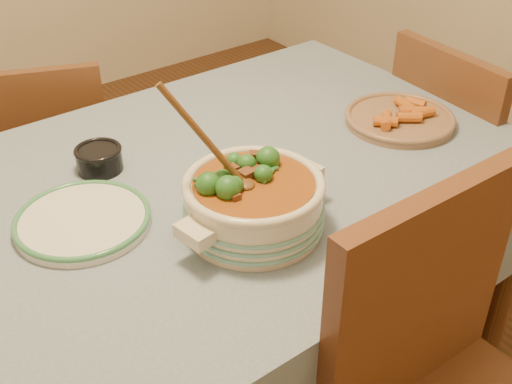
% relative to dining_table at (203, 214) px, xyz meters
% --- Properties ---
extents(dining_table, '(1.68, 1.08, 0.76)m').
position_rel_dining_table_xyz_m(dining_table, '(0.00, 0.00, 0.00)').
color(dining_table, brown).
rests_on(dining_table, floor).
extents(stew_casserole, '(0.38, 0.32, 0.35)m').
position_rel_dining_table_xyz_m(stew_casserole, '(-0.01, -0.21, 0.17)').
color(stew_casserole, beige).
rests_on(stew_casserole, dining_table).
extents(white_plate, '(0.36, 0.36, 0.03)m').
position_rel_dining_table_xyz_m(white_plate, '(-0.29, 0.02, 0.11)').
color(white_plate, silver).
rests_on(white_plate, dining_table).
extents(condiment_bowl, '(0.12, 0.12, 0.06)m').
position_rel_dining_table_xyz_m(condiment_bowl, '(-0.16, 0.20, 0.13)').
color(condiment_bowl, black).
rests_on(condiment_bowl, dining_table).
extents(fried_plate, '(0.38, 0.38, 0.05)m').
position_rel_dining_table_xyz_m(fried_plate, '(0.60, -0.08, 0.11)').
color(fried_plate, '#8B6B4D').
rests_on(fried_plate, dining_table).
extents(chair_far, '(0.51, 0.51, 0.83)m').
position_rel_dining_table_xyz_m(chair_far, '(-0.08, 0.81, -0.19)').
color(chair_far, brown).
rests_on(chair_far, floor).
extents(chair_right, '(0.45, 0.45, 0.90)m').
position_rel_dining_table_xyz_m(chair_right, '(0.94, -0.06, -0.16)').
color(chair_right, brown).
rests_on(chair_right, floor).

